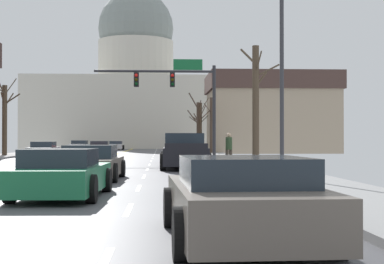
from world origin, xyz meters
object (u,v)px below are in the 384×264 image
(sedan_near_02, at_px, (91,164))
(sedan_near_03, at_px, (63,175))
(street_lamp_right, at_px, (274,39))
(sedan_near_04, at_px, (242,200))
(pickup_truck_near_01, at_px, (185,153))
(sedan_oncoming_00, at_px, (43,150))
(sedan_oncoming_01, at_px, (100,148))
(sedan_oncoming_02, at_px, (80,146))
(signal_gantry, at_px, (180,88))
(sedan_oncoming_03, at_px, (116,146))
(sedan_near_00, at_px, (181,154))
(pedestrian_00, at_px, (229,147))

(sedan_near_02, bearing_deg, sedan_near_03, -89.62)
(street_lamp_right, distance_m, sedan_near_04, 12.35)
(street_lamp_right, height_order, pickup_truck_near_01, street_lamp_right)
(sedan_near_03, relative_size, sedan_oncoming_00, 0.98)
(sedan_near_04, relative_size, sedan_oncoming_01, 1.00)
(street_lamp_right, relative_size, pickup_truck_near_01, 1.36)
(sedan_oncoming_02, bearing_deg, sedan_near_03, -82.49)
(signal_gantry, relative_size, street_lamp_right, 1.00)
(street_lamp_right, distance_m, sedan_oncoming_01, 38.76)
(sedan_oncoming_03, bearing_deg, signal_gantry, -79.86)
(sedan_near_02, distance_m, sedan_near_04, 12.86)
(sedan_near_02, relative_size, sedan_near_04, 1.05)
(street_lamp_right, xyz_separation_m, sedan_near_02, (-6.22, 1.07, -4.23))
(sedan_oncoming_01, bearing_deg, sedan_near_00, -72.90)
(signal_gantry, bearing_deg, sedan_oncoming_01, 110.87)
(sedan_near_02, height_order, sedan_oncoming_03, sedan_near_02)
(sedan_near_00, relative_size, sedan_oncoming_03, 1.05)
(sedan_oncoming_01, height_order, sedan_oncoming_03, sedan_oncoming_01)
(sedan_near_00, bearing_deg, pickup_truck_near_01, -90.19)
(sedan_near_00, xyz_separation_m, pickup_truck_near_01, (-0.02, -5.47, 0.17))
(sedan_near_04, bearing_deg, street_lamp_right, 76.70)
(sedan_near_02, distance_m, sedan_oncoming_00, 26.15)
(sedan_oncoming_03, xyz_separation_m, pedestrian_00, (9.54, -49.01, 0.46))
(pickup_truck_near_01, distance_m, pedestrian_00, 2.80)
(sedan_near_00, relative_size, pedestrian_00, 2.83)
(pickup_truck_near_01, height_order, sedan_oncoming_01, pickup_truck_near_01)
(sedan_near_00, distance_m, sedan_oncoming_00, 15.92)
(sedan_near_02, distance_m, sedan_oncoming_03, 58.30)
(signal_gantry, xyz_separation_m, pickup_truck_near_01, (-0.07, -9.79, -3.99))
(sedan_near_02, distance_m, sedan_oncoming_01, 36.38)
(sedan_near_02, relative_size, sedan_oncoming_02, 1.04)
(pickup_truck_near_01, bearing_deg, sedan_near_04, -90.00)
(sedan_near_00, relative_size, sedan_near_03, 0.99)
(sedan_near_04, height_order, pedestrian_00, pedestrian_00)
(sedan_oncoming_01, bearing_deg, sedan_oncoming_02, 107.40)
(sedan_oncoming_00, bearing_deg, signal_gantry, -37.17)
(sedan_oncoming_01, bearing_deg, sedan_oncoming_03, 90.35)
(sedan_near_04, bearing_deg, sedan_oncoming_02, 100.03)
(signal_gantry, xyz_separation_m, pedestrian_00, (2.25, -8.26, -3.73))
(sedan_oncoming_00, bearing_deg, sedan_near_04, -74.75)
(sedan_oncoming_02, bearing_deg, sedan_oncoming_03, 72.99)
(sedan_oncoming_01, relative_size, sedan_oncoming_02, 0.99)
(sedan_oncoming_01, bearing_deg, sedan_near_04, -81.70)
(street_lamp_right, relative_size, sedan_oncoming_00, 1.71)
(signal_gantry, bearing_deg, pickup_truck_near_01, -90.44)
(signal_gantry, relative_size, sedan_near_04, 1.83)
(pickup_truck_near_01, bearing_deg, sedan_near_03, -104.30)
(street_lamp_right, distance_m, pedestrian_00, 10.92)
(sedan_near_00, xyz_separation_m, sedan_oncoming_02, (-10.57, 34.16, 0.02))
(pickup_truck_near_01, height_order, sedan_oncoming_00, pickup_truck_near_01)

